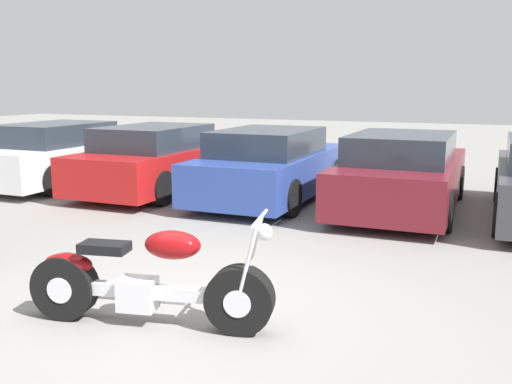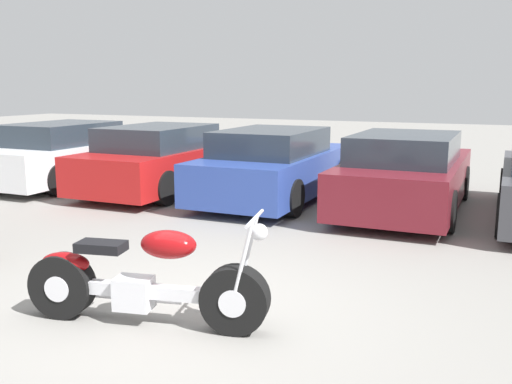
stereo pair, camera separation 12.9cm
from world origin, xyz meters
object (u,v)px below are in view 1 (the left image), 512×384
Objects in this scene: parked_car_white at (63,155)px; parked_car_maroon at (402,174)px; motorcycle at (146,283)px; parked_car_blue at (271,166)px; parked_car_red at (160,160)px.

parked_car_maroon is (7.43, 0.12, 0.00)m from parked_car_white.
motorcycle is 0.52× the size of parked_car_blue.
parked_car_maroon is at bearing 76.95° from motorcycle.
parked_car_blue is 2.48m from parked_car_maroon.
parked_car_white is 4.95m from parked_car_blue.
parked_car_white is at bearing 136.09° from motorcycle.
parked_car_white is 1.00× the size of parked_car_blue.
parked_car_white is 7.43m from parked_car_maroon.
parked_car_maroon is at bearing 0.43° from parked_car_red.
parked_car_blue is at bearing 1.65° from parked_car_white.
parked_car_blue is 1.00× the size of parked_car_maroon.
parked_car_red and parked_car_blue have the same top height.
parked_car_blue is at bearing 100.42° from motorcycle.
parked_car_red is at bearing -179.57° from parked_car_maroon.
parked_car_red is (-3.57, 5.91, 0.24)m from motorcycle.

